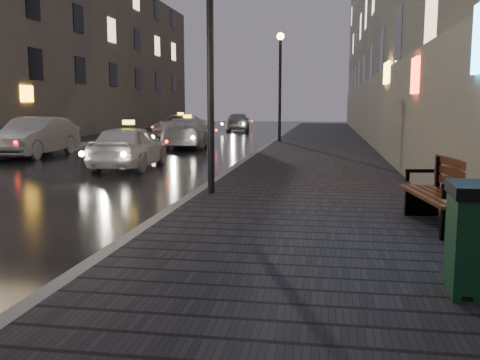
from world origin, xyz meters
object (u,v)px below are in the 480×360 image
object	(u,v)px
bench	(446,194)
lamp_far	(280,73)
lamp_near	(210,26)
taxi_far	(181,126)
car_far	(238,122)
taxi_near	(129,147)
taxi_mid	(188,133)
car_left_mid	(35,137)

from	to	relation	value
bench	lamp_far	bearing A→B (deg)	94.07
bench	lamp_near	bearing A→B (deg)	140.70
lamp_far	taxi_far	bearing A→B (deg)	141.34
car_far	taxi_far	bearing A→B (deg)	65.63
lamp_near	taxi_near	bearing A→B (deg)	125.92
taxi_near	taxi_far	world-z (taller)	taxi_far
lamp_near	taxi_near	world-z (taller)	lamp_near
bench	car_far	bearing A→B (deg)	96.52
lamp_far	taxi_mid	world-z (taller)	lamp_far
bench	taxi_mid	distance (m)	17.64
car_far	bench	bearing A→B (deg)	97.72
car_far	taxi_mid	bearing A→B (deg)	83.66
lamp_far	taxi_mid	bearing A→B (deg)	-145.33
taxi_mid	taxi_far	bearing A→B (deg)	-78.06
lamp_far	taxi_near	size ratio (longest dim) A/B	1.33
bench	taxi_near	bearing A→B (deg)	127.47
lamp_near	car_left_mid	xyz separation A→B (m)	(-8.65, 8.26, -2.74)
lamp_far	taxi_far	xyz separation A→B (m)	(-6.52, 5.21, -2.81)
bench	taxi_far	world-z (taller)	taxi_far
taxi_near	taxi_far	size ratio (longest dim) A/B	0.81
taxi_mid	bench	bearing A→B (deg)	111.44
lamp_far	car_far	world-z (taller)	lamp_far
taxi_mid	car_far	size ratio (longest dim) A/B	1.12
lamp_near	lamp_far	size ratio (longest dim) A/B	1.00
taxi_far	car_left_mid	bearing A→B (deg)	-95.22
taxi_near	car_far	world-z (taller)	car_far
taxi_far	bench	bearing A→B (deg)	-61.75
car_left_mid	car_far	world-z (taller)	car_left_mid
car_left_mid	taxi_mid	world-z (taller)	car_left_mid
bench	taxi_near	xyz separation A→B (m)	(-7.78, 7.55, 0.02)
taxi_near	car_left_mid	size ratio (longest dim) A/B	0.88
bench	taxi_far	size ratio (longest dim) A/B	0.41
lamp_near	bench	bearing A→B (deg)	-30.91
lamp_near	taxi_far	world-z (taller)	lamp_near
lamp_far	car_far	xyz separation A→B (m)	(-4.21, 12.68, -2.77)
taxi_far	car_far	bearing A→B (deg)	76.94
car_left_mid	car_far	size ratio (longest dim) A/B	1.08
lamp_near	taxi_far	size ratio (longest dim) A/B	1.08
taxi_near	taxi_far	bearing A→B (deg)	-82.96
lamp_near	car_far	distance (m)	29.12
car_left_mid	taxi_far	size ratio (longest dim) A/B	0.92
lamp_far	taxi_far	size ratio (longest dim) A/B	1.08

